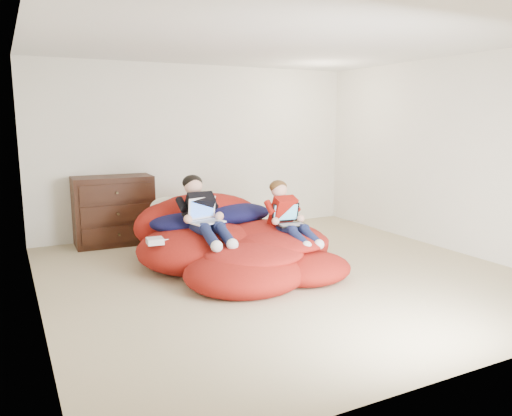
{
  "coord_description": "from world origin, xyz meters",
  "views": [
    {
      "loc": [
        -2.7,
        -4.66,
        1.71
      ],
      "look_at": [
        -0.14,
        0.37,
        0.7
      ],
      "focal_mm": 35.0,
      "sensor_mm": 36.0,
      "label": 1
    }
  ],
  "objects": [
    {
      "name": "dresser",
      "position": [
        -1.39,
        2.22,
        0.47
      ],
      "size": [
        1.06,
        0.6,
        0.94
      ],
      "color": "black",
      "rests_on": "ground"
    },
    {
      "name": "younger_boy",
      "position": [
        0.22,
        0.26,
        0.62
      ],
      "size": [
        0.31,
        0.93,
        0.68
      ],
      "color": "#AF180F",
      "rests_on": "beanbag_pile"
    },
    {
      "name": "room_shell",
      "position": [
        0.0,
        0.0,
        0.22
      ],
      "size": [
        5.1,
        5.1,
        2.77
      ],
      "color": "tan",
      "rests_on": "ground"
    },
    {
      "name": "beanbag_pile",
      "position": [
        -0.32,
        0.51,
        0.25
      ],
      "size": [
        2.33,
        2.4,
        0.86
      ],
      "color": "#A91B13",
      "rests_on": "ground"
    },
    {
      "name": "laptop_black",
      "position": [
        0.22,
        0.23,
        0.56
      ],
      "size": [
        0.36,
        0.33,
        0.24
      ],
      "color": "black",
      "rests_on": "younger_boy"
    },
    {
      "name": "power_adapter",
      "position": [
        -1.31,
        0.46,
        0.42
      ],
      "size": [
        0.18,
        0.18,
        0.06
      ],
      "primitive_type": "cube",
      "rotation": [
        0.0,
        0.0,
        -0.08
      ],
      "color": "white",
      "rests_on": "beanbag_pile"
    },
    {
      "name": "cream_pillow",
      "position": [
        -0.92,
        1.31,
        0.62
      ],
      "size": [
        0.42,
        0.26,
        0.26
      ],
      "primitive_type": "ellipsoid",
      "color": "beige",
      "rests_on": "beanbag_pile"
    },
    {
      "name": "laptop_white",
      "position": [
        -0.71,
        0.51,
        0.63
      ],
      "size": [
        0.41,
        0.37,
        0.27
      ],
      "color": "white",
      "rests_on": "older_boy"
    },
    {
      "name": "older_boy",
      "position": [
        -0.71,
        0.6,
        0.68
      ],
      "size": [
        0.32,
        1.12,
        0.71
      ],
      "color": "black",
      "rests_on": "beanbag_pile"
    }
  ]
}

